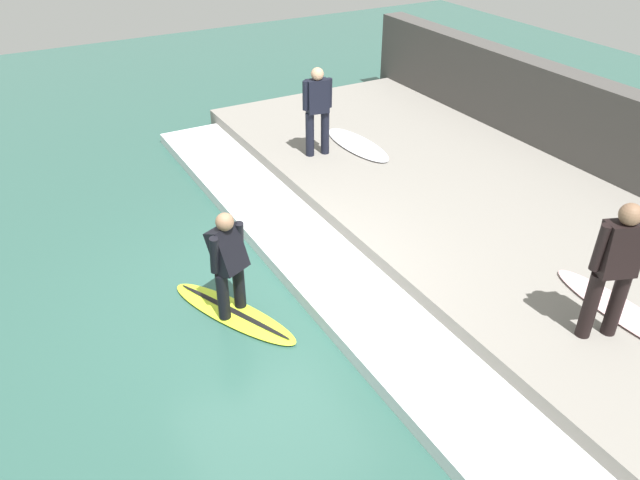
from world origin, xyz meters
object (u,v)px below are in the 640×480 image
surfboard_riding (233,313)px  surfer_waiting_far (317,107)px  surfer_waiting_near (615,265)px  surfer_riding (228,259)px  surfboard_waiting_near (626,313)px  surfboard_waiting_far (357,144)px

surfboard_riding → surfer_waiting_far: surfer_waiting_far is taller
surfer_waiting_near → surfer_waiting_far: surfer_waiting_near is taller
surfer_waiting_near → surfer_riding: bearing=139.8°
surfboard_waiting_near → surfboard_waiting_far: 5.59m
surfer_waiting_near → surfer_waiting_far: bearing=93.4°
surfer_waiting_near → surfboard_waiting_far: bearing=85.4°
surfboard_waiting_near → surfer_waiting_far: surfer_waiting_far is taller
surfboard_riding → surfboard_waiting_far: 4.70m
surfboard_riding → surfer_riding: size_ratio=1.43×
surfer_riding → surfer_waiting_near: size_ratio=0.85×
surfboard_waiting_far → surfboard_riding: bearing=-141.1°
surfer_waiting_far → surfer_waiting_near: bearing=-86.6°
surfboard_riding → surfboard_waiting_near: size_ratio=1.00×
surfboard_waiting_near → surfer_waiting_far: bearing=99.1°
surfer_riding → surfboard_waiting_far: size_ratio=0.78×
surfer_waiting_near → surfboard_waiting_near: (0.56, 0.04, -0.88)m
surfboard_riding → surfboard_waiting_near: (3.75, -2.65, 0.38)m
surfer_waiting_near → surfboard_waiting_far: size_ratio=0.92×
surfboard_riding → surfer_waiting_near: 4.36m
surfer_riding → surfboard_waiting_far: (3.65, 2.94, -0.42)m
surfer_riding → surfer_waiting_far: surfer_waiting_far is taller
surfer_waiting_near → surfer_waiting_far: size_ratio=1.06×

